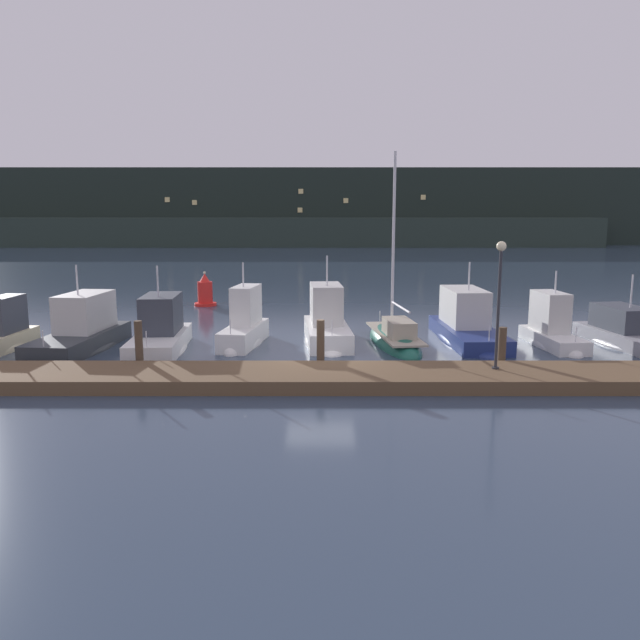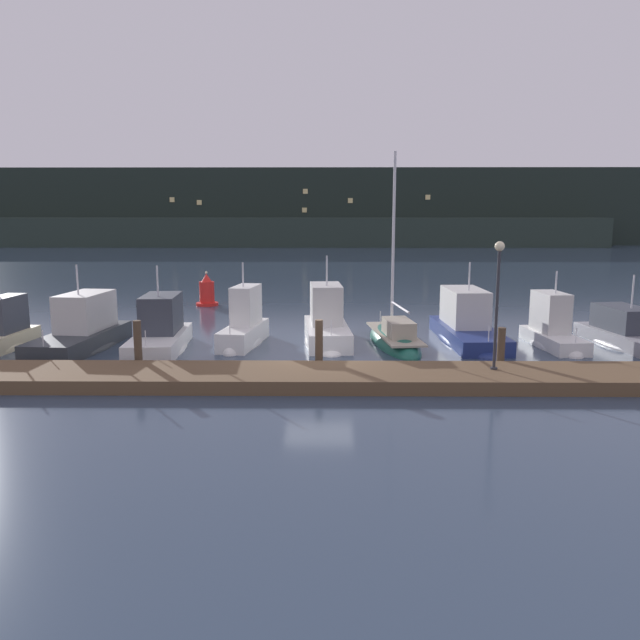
% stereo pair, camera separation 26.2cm
% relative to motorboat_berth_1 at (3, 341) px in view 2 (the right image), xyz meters
% --- Properties ---
extents(ground_plane, '(400.00, 400.00, 0.00)m').
position_rel_motorboat_berth_1_xyz_m(ground_plane, '(13.05, -3.03, -0.36)').
color(ground_plane, '#2D3D51').
extents(dock, '(32.56, 2.80, 0.45)m').
position_rel_motorboat_berth_1_xyz_m(dock, '(13.05, -5.08, -0.13)').
color(dock, brown).
rests_on(dock, ground).
extents(mooring_pile_1, '(0.28, 0.28, 1.82)m').
position_rel_motorboat_berth_1_xyz_m(mooring_pile_1, '(6.62, -3.43, 0.55)').
color(mooring_pile_1, '#4C3D2D').
rests_on(mooring_pile_1, ground).
extents(mooring_pile_2, '(0.28, 0.28, 1.86)m').
position_rel_motorboat_berth_1_xyz_m(mooring_pile_2, '(13.05, -3.43, 0.57)').
color(mooring_pile_2, '#4C3D2D').
rests_on(mooring_pile_2, ground).
extents(mooring_pile_3, '(0.28, 0.28, 1.59)m').
position_rel_motorboat_berth_1_xyz_m(mooring_pile_3, '(19.48, -3.43, 0.44)').
color(mooring_pile_3, '#4C3D2D').
rests_on(mooring_pile_3, ground).
extents(motorboat_berth_1, '(1.57, 4.60, 3.70)m').
position_rel_motorboat_berth_1_xyz_m(motorboat_berth_1, '(0.00, 0.00, 0.00)').
color(motorboat_berth_1, beige).
rests_on(motorboat_berth_1, ground).
extents(motorboat_berth_2, '(2.83, 6.66, 4.01)m').
position_rel_motorboat_berth_1_xyz_m(motorboat_berth_2, '(3.16, 0.21, 0.08)').
color(motorboat_berth_2, '#2D3338').
rests_on(motorboat_berth_2, ground).
extents(motorboat_berth_3, '(2.41, 5.95, 3.93)m').
position_rel_motorboat_berth_1_xyz_m(motorboat_berth_3, '(6.47, 0.05, 0.09)').
color(motorboat_berth_3, white).
rests_on(motorboat_berth_3, ground).
extents(motorboat_berth_4, '(2.00, 4.69, 4.19)m').
position_rel_motorboat_berth_1_xyz_m(motorboat_berth_4, '(9.80, 1.14, 0.08)').
color(motorboat_berth_4, white).
rests_on(motorboat_berth_4, ground).
extents(motorboat_berth_5, '(2.30, 5.73, 4.24)m').
position_rel_motorboat_berth_1_xyz_m(motorboat_berth_5, '(13.33, 1.60, 0.16)').
color(motorboat_berth_5, white).
rests_on(motorboat_berth_5, ground).
extents(sailboat_berth_6, '(2.45, 6.61, 8.76)m').
position_rel_motorboat_berth_1_xyz_m(sailboat_berth_6, '(16.23, 1.18, -0.24)').
color(sailboat_berth_6, '#195647').
rests_on(sailboat_berth_6, ground).
extents(motorboat_berth_7, '(2.54, 7.20, 4.02)m').
position_rel_motorboat_berth_1_xyz_m(motorboat_berth_7, '(19.49, 1.91, 0.05)').
color(motorboat_berth_7, navy).
rests_on(motorboat_berth_7, ground).
extents(motorboat_berth_8, '(1.84, 4.65, 3.80)m').
position_rel_motorboat_berth_1_xyz_m(motorboat_berth_8, '(22.86, 0.85, 0.03)').
color(motorboat_berth_8, white).
rests_on(motorboat_berth_8, ground).
extents(motorboat_berth_9, '(3.03, 6.42, 3.52)m').
position_rel_motorboat_berth_1_xyz_m(motorboat_berth_9, '(26.15, 0.99, -0.09)').
color(motorboat_berth_9, gray).
rests_on(motorboat_berth_9, ground).
extents(channel_buoy, '(1.34, 1.34, 2.07)m').
position_rel_motorboat_berth_1_xyz_m(channel_buoy, '(6.08, 12.36, 0.43)').
color(channel_buoy, red).
rests_on(channel_buoy, ground).
extents(dock_lamppost, '(0.32, 0.32, 4.22)m').
position_rel_motorboat_berth_1_xyz_m(dock_lamppost, '(18.88, -4.83, 2.90)').
color(dock_lamppost, '#2D2D33').
rests_on(dock_lamppost, dock).
extents(hillside_backdrop, '(240.00, 23.00, 12.85)m').
position_rel_motorboat_berth_1_xyz_m(hillside_backdrop, '(9.85, 87.57, 5.58)').
color(hillside_backdrop, '#1E2823').
rests_on(hillside_backdrop, ground).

